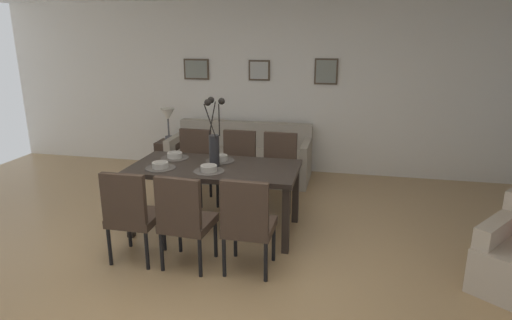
# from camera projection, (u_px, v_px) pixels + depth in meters

# --- Properties ---
(ground_plane) EXTENTS (9.00, 9.00, 0.00)m
(ground_plane) POSITION_uv_depth(u_px,v_px,m) (212.00, 269.00, 4.06)
(ground_plane) COLOR tan
(back_wall_panel) EXTENTS (9.00, 0.10, 2.60)m
(back_wall_panel) POSITION_uv_depth(u_px,v_px,m) (274.00, 88.00, 6.75)
(back_wall_panel) COLOR white
(back_wall_panel) RESTS_ON ground
(dining_table) EXTENTS (1.80, 0.88, 0.74)m
(dining_table) POSITION_uv_depth(u_px,v_px,m) (215.00, 173.00, 4.71)
(dining_table) COLOR black
(dining_table) RESTS_ON ground
(dining_chair_near_left) EXTENTS (0.44, 0.44, 0.92)m
(dining_chair_near_left) POSITION_uv_depth(u_px,v_px,m) (131.00, 212.00, 4.06)
(dining_chair_near_left) COLOR #3D2D23
(dining_chair_near_left) RESTS_ON ground
(dining_chair_near_right) EXTENTS (0.45, 0.45, 0.92)m
(dining_chair_near_right) POSITION_uv_depth(u_px,v_px,m) (193.00, 162.00, 5.65)
(dining_chair_near_right) COLOR #3D2D23
(dining_chair_near_right) RESTS_ON ground
(dining_chair_far_left) EXTENTS (0.47, 0.47, 0.92)m
(dining_chair_far_left) POSITION_uv_depth(u_px,v_px,m) (184.00, 217.00, 3.95)
(dining_chair_far_left) COLOR #3D2D23
(dining_chair_far_left) RESTS_ON ground
(dining_chair_far_right) EXTENTS (0.44, 0.44, 0.92)m
(dining_chair_far_right) POSITION_uv_depth(u_px,v_px,m) (237.00, 164.00, 5.57)
(dining_chair_far_right) COLOR #3D2D23
(dining_chair_far_right) RESTS_ON ground
(dining_chair_mid_left) EXTENTS (0.44, 0.44, 0.92)m
(dining_chair_mid_left) POSITION_uv_depth(u_px,v_px,m) (248.00, 221.00, 3.86)
(dining_chair_mid_left) COLOR #3D2D23
(dining_chair_mid_left) RESTS_ON ground
(dining_chair_mid_right) EXTENTS (0.45, 0.45, 0.92)m
(dining_chair_mid_right) POSITION_uv_depth(u_px,v_px,m) (278.00, 166.00, 5.45)
(dining_chair_mid_right) COLOR #3D2D23
(dining_chair_mid_right) RESTS_ON ground
(centerpiece_vase) EXTENTS (0.21, 0.23, 0.73)m
(centerpiece_vase) POSITION_uv_depth(u_px,v_px,m) (214.00, 140.00, 4.61)
(centerpiece_vase) COLOR #232326
(centerpiece_vase) RESTS_ON dining_table
(placemat_near_left) EXTENTS (0.32, 0.32, 0.01)m
(placemat_near_left) POSITION_uv_depth(u_px,v_px,m) (160.00, 168.00, 4.61)
(placemat_near_left) COLOR #4C4742
(placemat_near_left) RESTS_ON dining_table
(bowl_near_left) EXTENTS (0.17, 0.17, 0.07)m
(bowl_near_left) POSITION_uv_depth(u_px,v_px,m) (160.00, 164.00, 4.60)
(bowl_near_left) COLOR #B2ADA3
(bowl_near_left) RESTS_ON dining_table
(placemat_near_right) EXTENTS (0.32, 0.32, 0.01)m
(placemat_near_right) POSITION_uv_depth(u_px,v_px,m) (175.00, 158.00, 4.99)
(placemat_near_right) COLOR #4C4742
(placemat_near_right) RESTS_ON dining_table
(bowl_near_right) EXTENTS (0.17, 0.17, 0.07)m
(bowl_near_right) POSITION_uv_depth(u_px,v_px,m) (175.00, 155.00, 4.98)
(bowl_near_right) COLOR #B2ADA3
(bowl_near_right) RESTS_ON dining_table
(placemat_far_left) EXTENTS (0.32, 0.32, 0.01)m
(placemat_far_left) POSITION_uv_depth(u_px,v_px,m) (209.00, 171.00, 4.50)
(placemat_far_left) COLOR #4C4742
(placemat_far_left) RESTS_ON dining_table
(bowl_far_left) EXTENTS (0.17, 0.17, 0.07)m
(bowl_far_left) POSITION_uv_depth(u_px,v_px,m) (209.00, 168.00, 4.49)
(bowl_far_left) COLOR #B2ADA3
(bowl_far_left) RESTS_ON dining_table
(placemat_far_right) EXTENTS (0.32, 0.32, 0.01)m
(placemat_far_right) POSITION_uv_depth(u_px,v_px,m) (220.00, 161.00, 4.88)
(placemat_far_right) COLOR #4C4742
(placemat_far_right) RESTS_ON dining_table
(bowl_far_right) EXTENTS (0.17, 0.17, 0.07)m
(bowl_far_right) POSITION_uv_depth(u_px,v_px,m) (220.00, 157.00, 4.87)
(bowl_far_right) COLOR #B2ADA3
(bowl_far_right) RESTS_ON dining_table
(sofa) EXTENTS (2.09, 0.84, 0.80)m
(sofa) POSITION_uv_depth(u_px,v_px,m) (241.00, 159.00, 6.60)
(sofa) COLOR #A89E8E
(sofa) RESTS_ON ground
(side_table) EXTENTS (0.36, 0.36, 0.52)m
(side_table) POSITION_uv_depth(u_px,v_px,m) (170.00, 157.00, 6.76)
(side_table) COLOR #33261E
(side_table) RESTS_ON ground
(table_lamp) EXTENTS (0.22, 0.22, 0.51)m
(table_lamp) POSITION_uv_depth(u_px,v_px,m) (168.00, 117.00, 6.59)
(table_lamp) COLOR #4C4C51
(table_lamp) RESTS_ON side_table
(framed_picture_left) EXTENTS (0.41, 0.03, 0.32)m
(framed_picture_left) POSITION_uv_depth(u_px,v_px,m) (196.00, 69.00, 6.86)
(framed_picture_left) COLOR #473828
(framed_picture_center) EXTENTS (0.33, 0.03, 0.31)m
(framed_picture_center) POSITION_uv_depth(u_px,v_px,m) (259.00, 70.00, 6.65)
(framed_picture_center) COLOR #473828
(framed_picture_right) EXTENTS (0.34, 0.03, 0.38)m
(framed_picture_right) POSITION_uv_depth(u_px,v_px,m) (326.00, 72.00, 6.45)
(framed_picture_right) COLOR #473828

